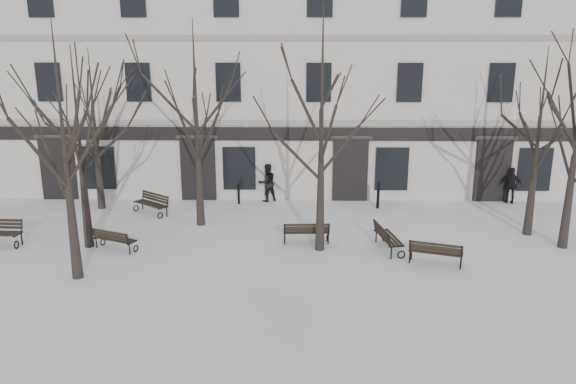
{
  "coord_description": "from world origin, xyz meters",
  "views": [
    {
      "loc": [
        1.08,
        -17.2,
        7.17
      ],
      "look_at": [
        0.73,
        3.0,
        1.72
      ],
      "focal_mm": 35.0,
      "sensor_mm": 36.0,
      "label": 1
    }
  ],
  "objects_px": {
    "tree_2": "(322,102)",
    "bench_2": "(436,252)",
    "tree_1": "(78,124)",
    "bench_4": "(306,232)",
    "bench_1": "(114,239)",
    "bench_5": "(387,237)",
    "tree_0": "(62,123)",
    "bench_3": "(152,203)"
  },
  "relations": [
    {
      "from": "tree_1",
      "to": "bench_4",
      "type": "height_order",
      "value": "tree_1"
    },
    {
      "from": "tree_0",
      "to": "bench_2",
      "type": "xyz_separation_m",
      "value": [
        11.42,
        1.21,
        -4.39
      ]
    },
    {
      "from": "bench_2",
      "to": "bench_4",
      "type": "xyz_separation_m",
      "value": [
        -4.22,
        1.98,
        -0.01
      ]
    },
    {
      "from": "tree_0",
      "to": "tree_1",
      "type": "distance_m",
      "value": 2.85
    },
    {
      "from": "tree_2",
      "to": "bench_2",
      "type": "relative_size",
      "value": 4.63
    },
    {
      "from": "tree_2",
      "to": "bench_2",
      "type": "height_order",
      "value": "tree_2"
    },
    {
      "from": "bench_1",
      "to": "tree_1",
      "type": "bearing_deg",
      "value": 3.87
    },
    {
      "from": "bench_1",
      "to": "bench_2",
      "type": "bearing_deg",
      "value": -161.8
    },
    {
      "from": "tree_1",
      "to": "bench_5",
      "type": "bearing_deg",
      "value": -0.97
    },
    {
      "from": "tree_1",
      "to": "bench_5",
      "type": "relative_size",
      "value": 3.79
    },
    {
      "from": "tree_1",
      "to": "bench_4",
      "type": "xyz_separation_m",
      "value": [
        7.83,
        0.44,
        -3.97
      ]
    },
    {
      "from": "bench_3",
      "to": "bench_4",
      "type": "height_order",
      "value": "bench_3"
    },
    {
      "from": "tree_1",
      "to": "tree_2",
      "type": "xyz_separation_m",
      "value": [
        8.3,
        -0.17,
        0.8
      ]
    },
    {
      "from": "tree_2",
      "to": "bench_5",
      "type": "xyz_separation_m",
      "value": [
        2.36,
        -0.01,
        -4.74
      ]
    },
    {
      "from": "tree_2",
      "to": "bench_4",
      "type": "relative_size",
      "value": 4.92
    },
    {
      "from": "bench_5",
      "to": "bench_1",
      "type": "bearing_deg",
      "value": 81.77
    },
    {
      "from": "tree_0",
      "to": "bench_1",
      "type": "xyz_separation_m",
      "value": [
        0.42,
        2.36,
        -4.43
      ]
    },
    {
      "from": "bench_2",
      "to": "bench_3",
      "type": "height_order",
      "value": "bench_3"
    },
    {
      "from": "bench_3",
      "to": "tree_1",
      "type": "bearing_deg",
      "value": -69.52
    },
    {
      "from": "bench_1",
      "to": "bench_5",
      "type": "height_order",
      "value": "bench_5"
    },
    {
      "from": "tree_2",
      "to": "bench_1",
      "type": "xyz_separation_m",
      "value": [
        -7.25,
        -0.22,
        -4.79
      ]
    },
    {
      "from": "tree_1",
      "to": "bench_3",
      "type": "xyz_separation_m",
      "value": [
        1.28,
        4.0,
        -3.95
      ]
    },
    {
      "from": "bench_2",
      "to": "bench_4",
      "type": "relative_size",
      "value": 1.06
    },
    {
      "from": "tree_0",
      "to": "bench_1",
      "type": "relative_size",
      "value": 4.69
    },
    {
      "from": "tree_1",
      "to": "tree_0",
      "type": "bearing_deg",
      "value": -77.08
    },
    {
      "from": "bench_1",
      "to": "bench_5",
      "type": "distance_m",
      "value": 9.61
    },
    {
      "from": "bench_5",
      "to": "bench_3",
      "type": "bearing_deg",
      "value": 56.53
    },
    {
      "from": "tree_2",
      "to": "bench_3",
      "type": "distance_m",
      "value": 9.45
    },
    {
      "from": "bench_1",
      "to": "bench_5",
      "type": "xyz_separation_m",
      "value": [
        9.61,
        0.21,
        0.06
      ]
    },
    {
      "from": "tree_1",
      "to": "bench_1",
      "type": "distance_m",
      "value": 4.15
    },
    {
      "from": "bench_1",
      "to": "bench_2",
      "type": "relative_size",
      "value": 0.92
    },
    {
      "from": "tree_1",
      "to": "bench_5",
      "type": "xyz_separation_m",
      "value": [
        10.66,
        -0.18,
        -3.93
      ]
    },
    {
      "from": "bench_2",
      "to": "bench_5",
      "type": "bearing_deg",
      "value": -25.65
    },
    {
      "from": "bench_3",
      "to": "bench_4",
      "type": "xyz_separation_m",
      "value": [
        6.56,
        -3.55,
        -0.02
      ]
    },
    {
      "from": "tree_0",
      "to": "bench_4",
      "type": "distance_m",
      "value": 9.03
    },
    {
      "from": "tree_0",
      "to": "tree_1",
      "type": "height_order",
      "value": "tree_0"
    },
    {
      "from": "bench_2",
      "to": "bench_4",
      "type": "height_order",
      "value": "bench_2"
    },
    {
      "from": "bench_3",
      "to": "bench_5",
      "type": "bearing_deg",
      "value": 14.2
    },
    {
      "from": "tree_0",
      "to": "bench_4",
      "type": "bearing_deg",
      "value": 23.91
    },
    {
      "from": "bench_2",
      "to": "tree_0",
      "type": "bearing_deg",
      "value": 24.63
    },
    {
      "from": "tree_0",
      "to": "bench_5",
      "type": "xyz_separation_m",
      "value": [
        10.03,
        2.57,
        -4.37
      ]
    },
    {
      "from": "bench_1",
      "to": "tree_0",
      "type": "bearing_deg",
      "value": 104.07
    }
  ]
}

